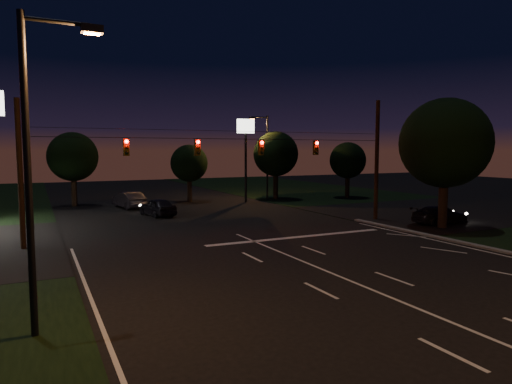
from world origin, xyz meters
TOP-DOWN VIEW (x-y plane):
  - ground at (0.00, 0.00)m, footprint 140.00×140.00m
  - cross_street_right at (20.00, 16.00)m, footprint 20.00×16.00m
  - stop_bar at (3.00, 11.50)m, footprint 12.00×0.50m
  - utility_pole_right at (12.00, 15.00)m, footprint 0.30×0.30m
  - utility_pole_left at (-12.00, 15.00)m, footprint 0.28×0.28m
  - signal_span at (-0.00, 14.96)m, footprint 24.00×0.40m
  - pole_sign_right at (8.00, 30.00)m, footprint 1.80×0.30m
  - street_light_left at (-11.24, 2.00)m, footprint 2.20×0.35m
  - street_light_right_far at (11.24, 32.00)m, footprint 2.20×0.35m
  - tree_right_near at (13.53, 10.17)m, footprint 6.00×6.00m
  - tree_far_b at (-7.98, 34.13)m, footprint 4.60×4.60m
  - tree_far_c at (3.02, 33.10)m, footprint 3.80×3.80m
  - tree_far_d at (12.02, 31.13)m, footprint 4.80×4.80m
  - tree_far_e at (20.02, 29.11)m, footprint 4.00×4.00m
  - car_oncoming_a at (-2.48, 24.33)m, footprint 2.50×4.47m
  - car_oncoming_b at (-3.63, 30.35)m, footprint 2.43×4.83m
  - car_cross at (14.76, 11.34)m, footprint 4.43×1.82m

SIDE VIEW (x-z plane):
  - ground at x=0.00m, z-range 0.00..0.00m
  - cross_street_right at x=20.00m, z-range -0.01..0.01m
  - utility_pole_right at x=12.00m, z-range -4.50..4.50m
  - utility_pole_left at x=-12.00m, z-range -4.00..4.00m
  - stop_bar at x=3.00m, z-range 0.00..0.01m
  - car_cross at x=14.76m, z-range 0.00..1.28m
  - car_oncoming_a at x=-2.48m, z-range 0.00..1.44m
  - car_oncoming_b at x=-3.63m, z-range 0.00..1.52m
  - tree_far_c at x=3.02m, z-range 0.97..6.83m
  - tree_far_e at x=20.02m, z-range 1.03..7.20m
  - tree_far_b at x=-7.98m, z-range 1.12..8.10m
  - tree_far_d at x=12.02m, z-range 1.18..8.47m
  - street_light_left at x=-11.24m, z-range 0.74..9.74m
  - street_light_right_far at x=11.24m, z-range 0.74..9.74m
  - signal_span at x=0.00m, z-range 4.72..6.28m
  - tree_right_near at x=13.53m, z-range 1.30..10.06m
  - pole_sign_right at x=8.00m, z-range 2.04..10.44m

